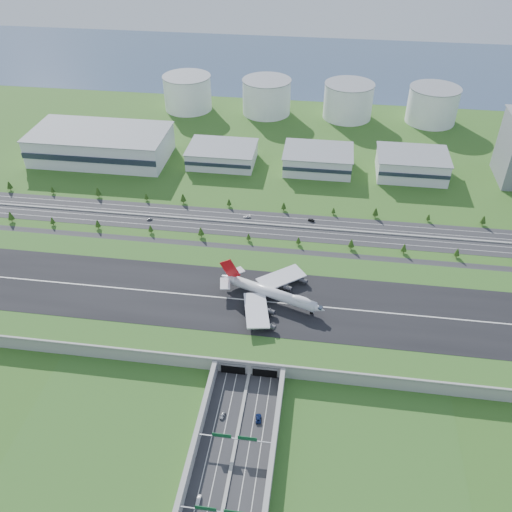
# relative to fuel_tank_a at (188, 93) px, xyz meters

# --- Properties ---
(ground) EXTENTS (1200.00, 1200.00, 0.00)m
(ground) POSITION_rel_fuel_tank_a_xyz_m (120.00, -310.00, -17.50)
(ground) COLOR #2D541A
(ground) RESTS_ON ground
(airfield_deck) EXTENTS (520.00, 100.00, 9.20)m
(airfield_deck) POSITION_rel_fuel_tank_a_xyz_m (120.00, -310.09, -13.38)
(airfield_deck) COLOR gray
(airfield_deck) RESTS_ON ground
(underpass_road) EXTENTS (38.80, 120.40, 8.00)m
(underpass_road) POSITION_rel_fuel_tank_a_xyz_m (120.00, -409.42, -14.07)
(underpass_road) COLOR #28282B
(underpass_road) RESTS_ON ground
(sign_gantry_near) EXTENTS (38.70, 0.70, 9.80)m
(sign_gantry_near) POSITION_rel_fuel_tank_a_xyz_m (120.00, -405.04, -10.55)
(sign_gantry_near) COLOR gray
(sign_gantry_near) RESTS_ON ground
(sign_gantry_far) EXTENTS (38.70, 0.70, 9.80)m
(sign_gantry_far) POSITION_rel_fuel_tank_a_xyz_m (120.00, -440.04, -10.55)
(sign_gantry_far) COLOR gray
(sign_gantry_far) RESTS_ON ground
(north_expressway) EXTENTS (560.00, 36.00, 0.12)m
(north_expressway) POSITION_rel_fuel_tank_a_xyz_m (120.00, -215.00, -17.44)
(north_expressway) COLOR #28282B
(north_expressway) RESTS_ON ground
(tree_row) EXTENTS (502.42, 48.68, 8.42)m
(tree_row) POSITION_rel_fuel_tank_a_xyz_m (130.39, -215.66, -12.79)
(tree_row) COLOR #3D2819
(tree_row) RESTS_ON ground
(hangar_west) EXTENTS (120.00, 60.00, 25.00)m
(hangar_west) POSITION_rel_fuel_tank_a_xyz_m (-50.00, -125.00, -5.00)
(hangar_west) COLOR silver
(hangar_west) RESTS_ON ground
(hangar_mid_a) EXTENTS (58.00, 42.00, 15.00)m
(hangar_mid_a) POSITION_rel_fuel_tank_a_xyz_m (60.00, -120.00, -10.00)
(hangar_mid_a) COLOR silver
(hangar_mid_a) RESTS_ON ground
(hangar_mid_b) EXTENTS (58.00, 42.00, 17.00)m
(hangar_mid_b) POSITION_rel_fuel_tank_a_xyz_m (145.00, -120.00, -9.00)
(hangar_mid_b) COLOR silver
(hangar_mid_b) RESTS_ON ground
(hangar_mid_c) EXTENTS (58.00, 42.00, 19.00)m
(hangar_mid_c) POSITION_rel_fuel_tank_a_xyz_m (225.00, -120.00, -8.00)
(hangar_mid_c) COLOR silver
(hangar_mid_c) RESTS_ON ground
(fuel_tank_a) EXTENTS (50.00, 50.00, 35.00)m
(fuel_tank_a) POSITION_rel_fuel_tank_a_xyz_m (0.00, 0.00, 0.00)
(fuel_tank_a) COLOR white
(fuel_tank_a) RESTS_ON ground
(fuel_tank_b) EXTENTS (50.00, 50.00, 35.00)m
(fuel_tank_b) POSITION_rel_fuel_tank_a_xyz_m (85.00, 0.00, 0.00)
(fuel_tank_b) COLOR white
(fuel_tank_b) RESTS_ON ground
(fuel_tank_c) EXTENTS (50.00, 50.00, 35.00)m
(fuel_tank_c) POSITION_rel_fuel_tank_a_xyz_m (170.00, 0.00, 0.00)
(fuel_tank_c) COLOR white
(fuel_tank_c) RESTS_ON ground
(fuel_tank_d) EXTENTS (50.00, 50.00, 35.00)m
(fuel_tank_d) POSITION_rel_fuel_tank_a_xyz_m (255.00, 0.00, 0.00)
(fuel_tank_d) COLOR white
(fuel_tank_d) RESTS_ON ground
(bay_water) EXTENTS (1200.00, 260.00, 0.06)m
(bay_water) POSITION_rel_fuel_tank_a_xyz_m (120.00, 170.00, -17.47)
(bay_water) COLOR #354965
(bay_water) RESTS_ON ground
(boeing_747) EXTENTS (66.53, 61.81, 21.43)m
(boeing_747) POSITION_rel_fuel_tank_a_xyz_m (125.86, -308.16, -3.43)
(boeing_747) COLOR silver
(boeing_747) RESTS_ON airfield_deck
(car_0) EXTENTS (2.72, 5.06, 1.63)m
(car_0) POSITION_rel_fuel_tank_a_xyz_m (111.00, -388.45, -16.56)
(car_0) COLOR #BABBBF
(car_0) RESTS_ON ground
(car_1) EXTENTS (1.79, 4.72, 1.54)m
(car_1) POSITION_rel_fuel_tank_a_xyz_m (108.84, -432.82, -16.61)
(car_1) COLOR silver
(car_1) RESTS_ON ground
(car_2) EXTENTS (3.53, 6.33, 1.68)m
(car_2) POSITION_rel_fuel_tank_a_xyz_m (128.83, -387.92, -16.54)
(car_2) COLOR #0E1B49
(car_2) RESTS_ON ground
(car_4) EXTENTS (4.83, 3.46, 1.53)m
(car_4) POSITION_rel_fuel_tank_a_xyz_m (22.96, -220.86, -16.62)
(car_4) COLOR slate
(car_4) RESTS_ON ground
(car_5) EXTENTS (5.46, 3.51, 1.70)m
(car_5) POSITION_rel_fuel_tank_a_xyz_m (144.47, -205.50, -16.53)
(car_5) COLOR black
(car_5) RESTS_ON ground
(car_7) EXTENTS (5.76, 3.38, 1.57)m
(car_7) POSITION_rel_fuel_tank_a_xyz_m (95.43, -207.27, -16.60)
(car_7) COLOR white
(car_7) RESTS_ON ground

